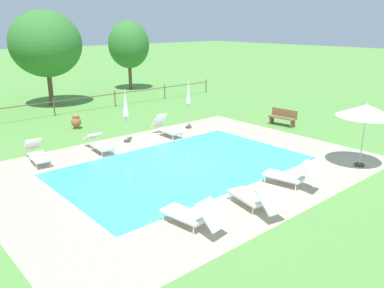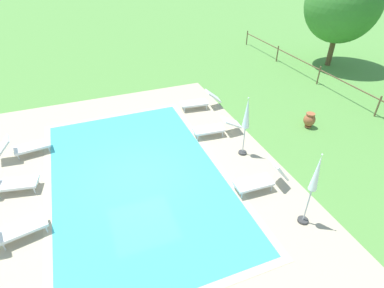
# 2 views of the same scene
# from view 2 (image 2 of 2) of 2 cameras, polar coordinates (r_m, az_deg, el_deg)

# --- Properties ---
(ground_plane) EXTENTS (160.00, 160.00, 0.00)m
(ground_plane) POSITION_cam_2_polar(r_m,az_deg,el_deg) (11.27, -10.09, -5.98)
(ground_plane) COLOR #599342
(pool_deck_paving) EXTENTS (13.96, 10.36, 0.01)m
(pool_deck_paving) POSITION_cam_2_polar(r_m,az_deg,el_deg) (11.27, -10.09, -5.96)
(pool_deck_paving) COLOR #BCAD8E
(pool_deck_paving) RESTS_ON ground
(swimming_pool_water) EXTENTS (9.34, 5.73, 0.01)m
(swimming_pool_water) POSITION_cam_2_polar(r_m,az_deg,el_deg) (11.27, -10.09, -5.96)
(swimming_pool_water) COLOR #42CCD6
(swimming_pool_water) RESTS_ON ground
(pool_coping_rim) EXTENTS (9.82, 6.21, 0.01)m
(pool_coping_rim) POSITION_cam_2_polar(r_m,az_deg,el_deg) (11.27, -10.09, -5.94)
(pool_coping_rim) COLOR beige
(pool_coping_rim) RESTS_ON ground
(sun_lounger_north_near_steps) EXTENTS (0.66, 1.85, 1.01)m
(sun_lounger_north_near_steps) POSITION_cam_2_polar(r_m,az_deg,el_deg) (10.65, 12.59, -6.35)
(sun_lounger_north_near_steps) COLOR white
(sun_lounger_north_near_steps) RESTS_ON ground
(sun_lounger_north_mid) EXTENTS (0.97, 1.92, 1.00)m
(sun_lounger_north_mid) POSITION_cam_2_polar(r_m,az_deg,el_deg) (10.22, -30.38, -13.48)
(sun_lounger_north_mid) COLOR white
(sun_lounger_north_mid) RESTS_ON ground
(sun_lounger_north_far) EXTENTS (0.82, 2.03, 0.87)m
(sun_lounger_north_far) POSITION_cam_2_polar(r_m,az_deg,el_deg) (15.31, 1.44, 7.89)
(sun_lounger_north_far) COLOR white
(sun_lounger_north_far) RESTS_ON ground
(sun_lounger_north_end) EXTENTS (0.85, 1.97, 0.94)m
(sun_lounger_north_end) POSITION_cam_2_polar(r_m,az_deg,el_deg) (13.57, -28.59, -0.45)
(sun_lounger_north_end) COLOR white
(sun_lounger_north_end) RESTS_ON ground
(sun_lounger_south_near_corner) EXTENTS (0.77, 2.11, 0.72)m
(sun_lounger_south_near_corner) POSITION_cam_2_polar(r_m,az_deg,el_deg) (13.21, 4.30, 3.06)
(sun_lounger_south_near_corner) COLOR white
(sun_lounger_south_near_corner) RESTS_ON ground
(sun_lounger_south_mid) EXTENTS (0.97, 2.06, 0.86)m
(sun_lounger_south_mid) POSITION_cam_2_polar(r_m,az_deg,el_deg) (11.97, -30.92, -6.17)
(sun_lounger_south_mid) COLOR white
(sun_lounger_south_mid) RESTS_ON ground
(patio_umbrella_closed_row_west) EXTENTS (0.32, 0.32, 2.44)m
(patio_umbrella_closed_row_west) POSITION_cam_2_polar(r_m,az_deg,el_deg) (11.50, 10.00, 4.86)
(patio_umbrella_closed_row_west) COLOR #383838
(patio_umbrella_closed_row_west) RESTS_ON ground
(patio_umbrella_closed_row_mid_west) EXTENTS (0.32, 0.32, 2.53)m
(patio_umbrella_closed_row_mid_west) POSITION_cam_2_polar(r_m,az_deg,el_deg) (9.09, 21.72, -6.10)
(patio_umbrella_closed_row_mid_west) COLOR #383838
(patio_umbrella_closed_row_mid_west) RESTS_ON ground
(terracotta_urn_near_fence) EXTENTS (0.51, 0.51, 0.69)m
(terracotta_urn_near_fence) POSITION_cam_2_polar(r_m,az_deg,el_deg) (14.66, 20.84, 4.21)
(terracotta_urn_near_fence) COLOR #A85B38
(terracotta_urn_near_fence) RESTS_ON ground
(perimeter_fence) EXTENTS (24.54, 0.08, 1.05)m
(perimeter_fence) POSITION_cam_2_polar(r_m,az_deg,el_deg) (16.82, 31.26, 6.51)
(perimeter_fence) COLOR brown
(perimeter_fence) RESTS_ON ground
(tree_centre) EXTENTS (4.41, 4.41, 6.05)m
(tree_centre) POSITION_cam_2_polar(r_m,az_deg,el_deg) (21.99, 26.10, 22.27)
(tree_centre) COLOR brown
(tree_centre) RESTS_ON ground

